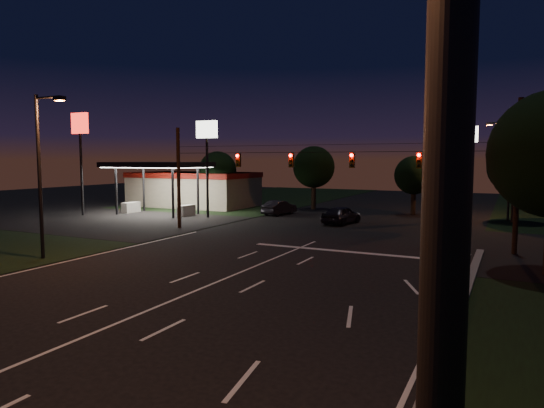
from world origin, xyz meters
The scene contains 20 objects.
ground centered at (0.00, 0.00, 0.00)m, with size 140.00×140.00×0.00m, color black.
cross_street_left centered at (-20.00, 16.00, 0.00)m, with size 20.00×16.00×0.02m, color black.
center_line centered at (0.00, -6.00, 0.01)m, with size 0.14×40.00×0.01m, color silver.
stop_bar centered at (3.00, 11.50, 0.01)m, with size 12.00×0.50×0.01m, color silver.
utility_pole_right centered at (12.00, 15.00, 0.00)m, with size 0.30×0.30×9.00m, color black.
utility_pole_left centered at (-12.00, 15.00, 0.00)m, with size 0.28×0.28×8.00m, color black.
signal_span centered at (0.00, 14.96, 5.50)m, with size 24.00×0.40×1.56m.
gas_station centered at (-21.86, 30.39, 2.38)m, with size 14.20×16.10×5.25m.
pole_sign_left_near centered at (-14.00, 22.00, 6.98)m, with size 2.20×0.30×9.10m.
pole_sign_left_far centered at (-26.00, 18.00, 7.61)m, with size 2.00×0.30×10.00m.
pole_sign_right centered at (8.00, 30.00, 6.24)m, with size 1.80×0.30×8.40m.
street_light_right_near centered at (11.24, -14.00, 5.24)m, with size 2.20×0.35×9.00m.
street_light_left centered at (-11.24, 2.00, 5.24)m, with size 2.20×0.35×9.00m.
street_light_right_far centered at (11.24, 32.00, 5.24)m, with size 2.20×0.35×9.00m.
tree_far_a centered at (-17.98, 30.12, 4.26)m, with size 4.20×4.20×6.42m.
tree_far_b centered at (-7.98, 34.13, 4.61)m, with size 4.60×4.60×6.98m.
tree_far_c centered at (3.02, 33.10, 3.90)m, with size 3.80×3.80×5.86m.
tree_far_d centered at (12.02, 31.13, 4.83)m, with size 4.80×4.80×7.30m.
car_oncoming_a centered at (-1.25, 23.41, 0.79)m, with size 1.86×4.62×1.57m, color black.
car_oncoming_b centered at (-9.00, 27.28, 0.71)m, with size 1.51×4.33×1.43m, color black.
Camera 1 is at (11.74, -16.11, 5.50)m, focal length 32.00 mm.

